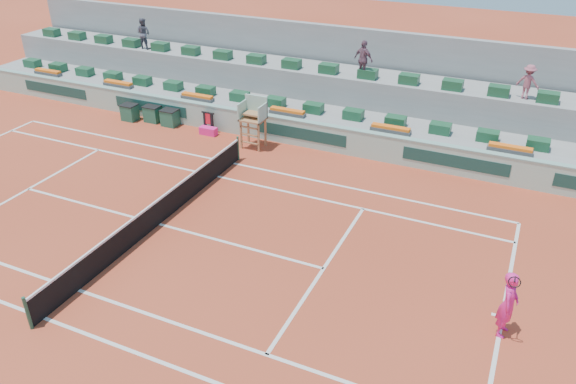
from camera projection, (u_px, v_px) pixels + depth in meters
name	position (u px, v px, depth m)	size (l,w,h in m)	color
ground	(159.00, 224.00, 20.34)	(90.00, 90.00, 0.00)	#A1361F
seating_tier_lower	(283.00, 112.00, 28.55)	(36.00, 4.00, 1.20)	gray
seating_tier_upper	(296.00, 89.00, 29.48)	(36.00, 2.40, 2.60)	gray
stadium_back_wall	(308.00, 64.00, 30.31)	(36.00, 0.40, 4.40)	gray
player_bag	(208.00, 131.00, 27.41)	(0.86, 0.38, 0.38)	#F72086
spectator_left	(143.00, 33.00, 31.25)	(0.82, 0.64, 1.68)	#4F4F5C
spectator_mid	(363.00, 59.00, 26.47)	(1.06, 0.44, 1.81)	#795061
spectator_right	(528.00, 82.00, 24.05)	(0.96, 0.55, 1.49)	#A2515F
court_lines	(159.00, 224.00, 20.34)	(23.89, 11.09, 0.01)	silver
tennis_net	(158.00, 212.00, 20.08)	(0.10, 11.97, 1.10)	black
advertising_hoarding	(264.00, 126.00, 26.77)	(36.00, 0.34, 1.26)	#9CC4AE
umpire_chair	(254.00, 115.00, 25.54)	(1.10, 0.90, 2.40)	#A1693D
seat_row_lower	(276.00, 102.00, 27.43)	(32.90, 0.60, 0.44)	#194C2D
seat_row_upper	(292.00, 64.00, 28.26)	(32.90, 0.60, 0.44)	#194C2D
flower_planters	(241.00, 104.00, 27.38)	(26.80, 0.36, 0.28)	#4B4B4B
drink_cooler_a	(170.00, 118.00, 28.32)	(0.82, 0.71, 0.84)	#1B523B
drink_cooler_b	(153.00, 114.00, 28.81)	(0.84, 0.73, 0.84)	#1B523B
drink_cooler_c	(130.00, 112.00, 28.97)	(0.79, 0.68, 0.84)	#1B523B
towel_rack	(208.00, 120.00, 27.49)	(0.68, 0.11, 1.03)	black
tennis_player	(508.00, 304.00, 15.00)	(0.56, 0.95, 2.28)	#F72086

